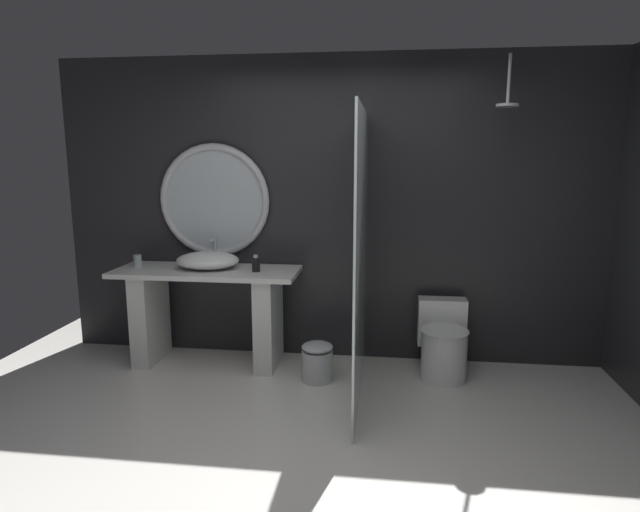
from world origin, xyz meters
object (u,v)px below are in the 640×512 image
soap_dispenser (256,264)px  toilet (443,343)px  round_wall_mirror (214,200)px  rain_shower_head (508,98)px  waste_bin (317,361)px  tumbler_cup (138,261)px  vessel_sink (208,260)px

soap_dispenser → toilet: (1.54, 0.01, -0.62)m
round_wall_mirror → rain_shower_head: 2.51m
soap_dispenser → round_wall_mirror: bearing=145.3°
soap_dispenser → toilet: size_ratio=0.23×
toilet → rain_shower_head: bearing=2.0°
round_wall_mirror → waste_bin: size_ratio=3.10×
soap_dispenser → round_wall_mirror: round_wall_mirror is taller
tumbler_cup → waste_bin: 1.79m
round_wall_mirror → toilet: bearing=-8.5°
vessel_sink → waste_bin: size_ratio=1.68×
tumbler_cup → round_wall_mirror: round_wall_mirror is taller
rain_shower_head → vessel_sink: bearing=178.9°
round_wall_mirror → vessel_sink: bearing=-89.7°
tumbler_cup → rain_shower_head: (3.00, -0.06, 1.31)m
tumbler_cup → soap_dispenser: size_ratio=0.72×
tumbler_cup → rain_shower_head: bearing=-1.2°
vessel_sink → waste_bin: vessel_sink is taller
vessel_sink → rain_shower_head: rain_shower_head is taller
tumbler_cup → waste_bin: tumbler_cup is taller
vessel_sink → toilet: size_ratio=0.89×
soap_dispenser → round_wall_mirror: 0.73m
vessel_sink → toilet: bearing=-1.7°
soap_dispenser → rain_shower_head: rain_shower_head is taller
tumbler_cup → round_wall_mirror: (0.63, 0.22, 0.51)m
round_wall_mirror → waste_bin: (0.98, -0.53, -1.22)m
tumbler_cup → soap_dispenser: (1.07, -0.08, 0.01)m
vessel_sink → waste_bin: (0.97, -0.30, -0.74)m
rain_shower_head → toilet: (-0.39, -0.01, -1.91)m
soap_dispenser → waste_bin: size_ratio=0.44×
soap_dispenser → round_wall_mirror: size_ratio=0.14×
toilet → tumbler_cup: bearing=178.4°
vessel_sink → soap_dispenser: (0.43, -0.07, -0.01)m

